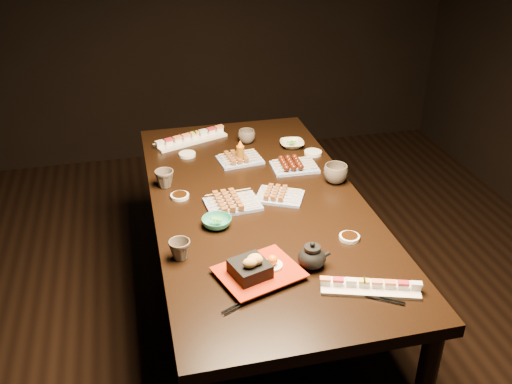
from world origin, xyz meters
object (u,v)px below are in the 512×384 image
(edamame_bowl_cream, at_px, (292,144))
(teacup_mid_right, at_px, (336,174))
(dining_table, at_px, (258,272))
(yakitori_plate_center, at_px, (233,200))
(sushi_platter_near, at_px, (370,285))
(teacup_near_left, at_px, (180,250))
(yakitori_plate_right, at_px, (280,193))
(teapot, at_px, (312,255))
(tempura_tray, at_px, (259,265))
(condiment_bottle, at_px, (240,152))
(teacup_far_left, at_px, (164,179))
(edamame_bowl_green, at_px, (217,222))
(yakitori_plate_left, at_px, (240,156))
(sushi_platter_far, at_px, (190,137))
(teacup_far_right, at_px, (247,137))

(edamame_bowl_cream, height_order, teacup_mid_right, teacup_mid_right)
(dining_table, relative_size, yakitori_plate_center, 7.98)
(sushi_platter_near, distance_m, teacup_near_left, 0.69)
(yakitori_plate_center, distance_m, yakitori_plate_right, 0.21)
(yakitori_plate_right, height_order, teacup_mid_right, teacup_mid_right)
(yakitori_plate_center, xyz_separation_m, teapot, (0.19, -0.49, 0.02))
(tempura_tray, xyz_separation_m, condiment_bottle, (0.12, 0.89, 0.01))
(yakitori_plate_right, bearing_deg, yakitori_plate_center, -148.95)
(dining_table, bearing_deg, teacup_far_left, 152.19)
(dining_table, xyz_separation_m, yakitori_plate_center, (-0.12, -0.01, 0.40))
(teacup_mid_right, relative_size, teacup_far_left, 1.28)
(dining_table, height_order, teapot, teapot)
(yakitori_plate_center, relative_size, teacup_mid_right, 2.06)
(edamame_bowl_green, relative_size, tempura_tray, 0.43)
(yakitori_plate_right, bearing_deg, teacup_far_left, -178.47)
(tempura_tray, relative_size, teacup_far_left, 3.24)
(teacup_near_left, bearing_deg, teacup_far_left, 90.23)
(edamame_bowl_green, bearing_deg, sushi_platter_near, -49.58)
(dining_table, distance_m, teacup_mid_right, 0.57)
(yakitori_plate_left, bearing_deg, teapot, -93.06)
(sushi_platter_far, relative_size, tempura_tray, 1.40)
(teacup_far_right, bearing_deg, tempura_tray, -100.39)
(sushi_platter_near, bearing_deg, teacup_far_left, 142.42)
(sushi_platter_near, xyz_separation_m, yakitori_plate_right, (-0.13, 0.67, 0.00))
(teacup_near_left, bearing_deg, sushi_platter_far, 80.33)
(sushi_platter_near, bearing_deg, condiment_bottle, 120.39)
(teapot, bearing_deg, dining_table, 102.85)
(teacup_near_left, distance_m, teapot, 0.48)
(yakitori_plate_center, bearing_deg, teapot, -73.73)
(teacup_far_right, bearing_deg, condiment_bottle, -109.73)
(sushi_platter_far, distance_m, yakitori_plate_center, 0.72)
(edamame_bowl_cream, bearing_deg, tempura_tray, -112.52)
(teacup_near_left, bearing_deg, dining_table, 41.70)
(teapot, height_order, condiment_bottle, condiment_bottle)
(teacup_near_left, distance_m, condiment_bottle, 0.82)
(sushi_platter_near, relative_size, edamame_bowl_cream, 2.71)
(yakitori_plate_center, distance_m, edamame_bowl_green, 0.17)
(yakitori_plate_right, height_order, teapot, teapot)
(edamame_bowl_green, distance_m, edamame_bowl_cream, 0.84)
(yakitori_plate_right, xyz_separation_m, teacup_far_left, (-0.48, 0.22, 0.01))
(edamame_bowl_cream, bearing_deg, sushi_platter_far, 158.97)
(sushi_platter_near, height_order, teapot, teapot)
(sushi_platter_near, xyz_separation_m, condiment_bottle, (-0.23, 1.05, 0.04))
(sushi_platter_far, bearing_deg, teacup_mid_right, 112.55)
(yakitori_plate_center, distance_m, teapot, 0.52)
(teapot, bearing_deg, sushi_platter_near, -43.66)
(sushi_platter_far, relative_size, yakitori_plate_center, 1.73)
(sushi_platter_near, distance_m, yakitori_plate_center, 0.74)
(dining_table, relative_size, teacup_near_left, 22.45)
(teacup_near_left, bearing_deg, teapot, -19.53)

